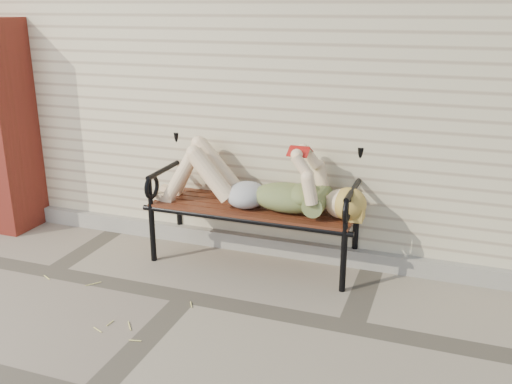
% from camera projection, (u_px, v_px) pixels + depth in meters
% --- Properties ---
extents(ground, '(80.00, 80.00, 0.00)m').
position_uv_depth(ground, '(187.00, 297.00, 4.32)').
color(ground, gray).
rests_on(ground, ground).
extents(house_wall, '(8.00, 4.00, 3.00)m').
position_uv_depth(house_wall, '(298.00, 60.00, 6.53)').
color(house_wall, beige).
rests_on(house_wall, ground).
extents(foundation_strip, '(8.00, 0.10, 0.15)m').
position_uv_depth(foundation_strip, '(234.00, 240.00, 5.17)').
color(foundation_strip, gray).
rests_on(foundation_strip, ground).
extents(brick_pillar, '(0.50, 0.50, 2.00)m').
position_uv_depth(brick_pillar, '(0.00, 127.00, 5.42)').
color(brick_pillar, '#AE3427').
rests_on(brick_pillar, ground).
extents(garden_bench, '(1.87, 0.74, 1.21)m').
position_uv_depth(garden_bench, '(258.00, 183.00, 4.79)').
color(garden_bench, black).
rests_on(garden_bench, ground).
extents(reading_woman, '(1.77, 0.40, 0.56)m').
position_uv_depth(reading_woman, '(253.00, 184.00, 4.64)').
color(reading_woman, '#0A3A48').
rests_on(reading_woman, ground).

